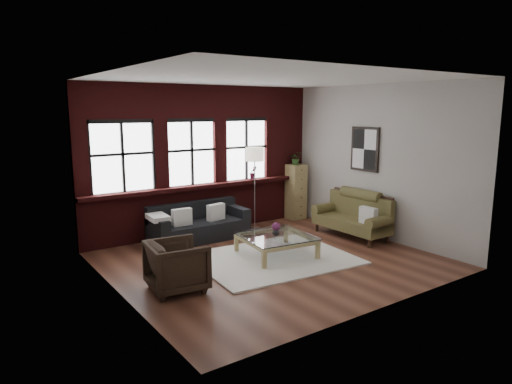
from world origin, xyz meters
TOP-DOWN VIEW (x-y plane):
  - floor at (0.00, 0.00)m, footprint 5.50×5.50m
  - ceiling at (0.00, 0.00)m, footprint 5.50×5.50m
  - wall_back at (0.00, 2.50)m, footprint 5.50×0.00m
  - wall_front at (0.00, -2.50)m, footprint 5.50×0.00m
  - wall_left at (-2.75, 0.00)m, footprint 0.00×5.00m
  - wall_right at (2.75, 0.00)m, footprint 0.00×5.00m
  - brick_backwall at (0.00, 2.44)m, footprint 5.50×0.12m
  - sill_ledge at (0.00, 2.35)m, footprint 5.50×0.30m
  - window_left at (-1.80, 2.45)m, footprint 1.38×0.10m
  - window_mid at (-0.30, 2.45)m, footprint 1.38×0.10m
  - window_right at (1.10, 2.45)m, footprint 1.38×0.10m
  - wall_poster at (2.72, 0.30)m, footprint 0.05×0.74m
  - shag_rug at (0.06, -0.01)m, footprint 2.92×2.39m
  - dark_sofa at (-0.43, 1.90)m, footprint 2.06×0.83m
  - pillow_a at (-0.87, 1.80)m, footprint 0.40×0.15m
  - pillow_b at (-0.09, 1.80)m, footprint 0.42×0.21m
  - vintage_settee at (2.30, 0.23)m, footprint 0.78×1.77m
  - pillow_settee at (2.22, -0.31)m, footprint 0.15×0.38m
  - armchair at (-1.98, -0.32)m, footprint 0.92×0.90m
  - coffee_table at (0.21, 0.12)m, footprint 1.36×1.36m
  - vase at (0.21, 0.12)m, footprint 0.15×0.15m
  - flowers at (0.21, 0.12)m, footprint 0.16×0.16m
  - drawer_chest at (2.41, 2.21)m, footprint 0.42×0.42m
  - potted_plant_top at (2.41, 2.21)m, footprint 0.36×0.34m
  - floor_lamp at (0.98, 1.92)m, footprint 0.40×0.40m
  - sill_plant at (1.22, 2.32)m, footprint 0.20×0.18m

SIDE VIEW (x-z plane):
  - floor at x=0.00m, z-range 0.00..0.00m
  - shag_rug at x=0.06m, z-range 0.00..0.03m
  - coffee_table at x=0.21m, z-range -0.01..0.40m
  - dark_sofa at x=-0.43m, z-range 0.00..0.74m
  - armchair at x=-1.98m, z-range 0.00..0.76m
  - vase at x=0.21m, z-range 0.40..0.54m
  - vintage_settee at x=2.30m, z-range 0.00..0.94m
  - pillow_a at x=-0.87m, z-range 0.39..0.73m
  - pillow_b at x=-0.09m, z-range 0.39..0.73m
  - flowers at x=0.21m, z-range 0.49..0.65m
  - pillow_settee at x=2.22m, z-range 0.41..0.75m
  - drawer_chest at x=2.41m, z-range 0.00..1.35m
  - floor_lamp at x=0.98m, z-range 0.00..2.01m
  - sill_ledge at x=0.00m, z-range 1.00..1.08m
  - sill_plant at x=1.22m, z-range 1.08..1.40m
  - potted_plant_top at x=2.41m, z-range 1.35..1.67m
  - wall_back at x=0.00m, z-range -1.15..4.35m
  - wall_front at x=0.00m, z-range -1.15..4.35m
  - wall_left at x=-2.75m, z-range -0.90..4.10m
  - wall_right at x=2.75m, z-range -0.90..4.10m
  - brick_backwall at x=0.00m, z-range 0.00..3.20m
  - window_left at x=-1.80m, z-range 1.00..2.50m
  - window_mid at x=-0.30m, z-range 1.00..2.50m
  - window_right at x=1.10m, z-range 1.00..2.50m
  - wall_poster at x=2.72m, z-range 1.38..2.32m
  - ceiling at x=0.00m, z-range 3.20..3.20m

